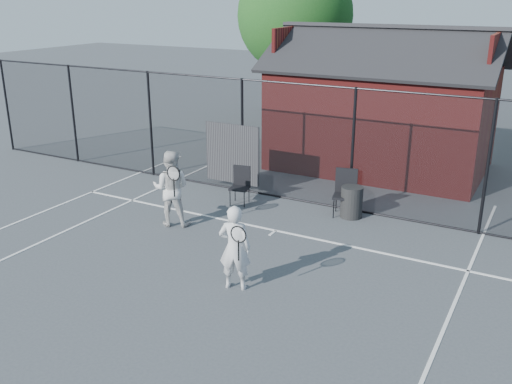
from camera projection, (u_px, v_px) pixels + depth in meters
The scene contains 10 objects.
ground at pixel (201, 288), 10.24m from camera, with size 80.00×80.00×0.00m, color #3F4448.
court_lines at pixel (155, 323), 9.14m from camera, with size 11.02×18.00×0.01m.
fence at pixel (302, 146), 14.04m from camera, with size 22.04×3.00×3.00m.
clubhouse at pixel (382, 114), 16.94m from camera, with size 6.50×4.36×4.19m.
tree_left at pixel (295, 16), 22.08m from camera, with size 4.48×4.48×6.44m.
player_front at pixel (235, 248), 10.01m from camera, with size 0.75×0.59×1.57m.
player_back at pixel (171, 188), 12.80m from camera, with size 1.04×0.93×1.74m.
chair_left at pixel (239, 186), 14.19m from camera, with size 0.45×0.47×0.93m, color black.
chair_right at pixel (345, 194), 13.42m from camera, with size 0.52×0.54×1.09m, color black.
waste_bin at pixel (352, 202), 13.39m from camera, with size 0.51×0.51×0.75m, color black.
Camera 1 is at (5.23, -7.51, 5.01)m, focal length 40.00 mm.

